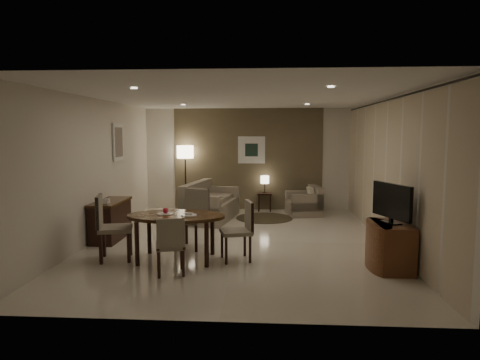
# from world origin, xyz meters

# --- Properties ---
(room_shell) EXTENTS (5.50, 7.00, 2.70)m
(room_shell) POSITION_xyz_m (0.00, 0.40, 1.35)
(room_shell) COLOR beige
(room_shell) RESTS_ON ground
(taupe_accent) EXTENTS (3.96, 0.03, 2.70)m
(taupe_accent) POSITION_xyz_m (0.00, 3.48, 1.35)
(taupe_accent) COLOR brown
(taupe_accent) RESTS_ON wall_back
(curtain_wall) EXTENTS (0.08, 6.70, 2.58)m
(curtain_wall) POSITION_xyz_m (2.68, 0.00, 1.32)
(curtain_wall) COLOR beige
(curtain_wall) RESTS_ON wall_right
(curtain_rod) EXTENTS (0.03, 6.80, 0.03)m
(curtain_rod) POSITION_xyz_m (2.68, 0.00, 2.64)
(curtain_rod) COLOR black
(curtain_rod) RESTS_ON wall_right
(art_back_frame) EXTENTS (0.72, 0.03, 0.72)m
(art_back_frame) POSITION_xyz_m (0.10, 3.46, 1.60)
(art_back_frame) COLOR silver
(art_back_frame) RESTS_ON wall_back
(art_back_canvas) EXTENTS (0.34, 0.01, 0.34)m
(art_back_canvas) POSITION_xyz_m (0.10, 3.44, 1.60)
(art_back_canvas) COLOR #192D24
(art_back_canvas) RESTS_ON wall_back
(art_left_frame) EXTENTS (0.03, 0.60, 0.80)m
(art_left_frame) POSITION_xyz_m (-2.72, 1.20, 1.85)
(art_left_frame) COLOR silver
(art_left_frame) RESTS_ON wall_left
(art_left_canvas) EXTENTS (0.01, 0.46, 0.64)m
(art_left_canvas) POSITION_xyz_m (-2.71, 1.20, 1.85)
(art_left_canvas) COLOR gray
(art_left_canvas) RESTS_ON wall_left
(downlight_nl) EXTENTS (0.10, 0.10, 0.01)m
(downlight_nl) POSITION_xyz_m (-1.40, -1.80, 2.69)
(downlight_nl) COLOR white
(downlight_nl) RESTS_ON ceiling
(downlight_nr) EXTENTS (0.10, 0.10, 0.01)m
(downlight_nr) POSITION_xyz_m (1.40, -1.80, 2.69)
(downlight_nr) COLOR white
(downlight_nr) RESTS_ON ceiling
(downlight_fl) EXTENTS (0.10, 0.10, 0.01)m
(downlight_fl) POSITION_xyz_m (-1.40, 1.80, 2.69)
(downlight_fl) COLOR white
(downlight_fl) RESTS_ON ceiling
(downlight_fr) EXTENTS (0.10, 0.10, 0.01)m
(downlight_fr) POSITION_xyz_m (1.40, 1.80, 2.69)
(downlight_fr) COLOR white
(downlight_fr) RESTS_ON ceiling
(console_desk) EXTENTS (0.48, 1.20, 0.75)m
(console_desk) POSITION_xyz_m (-2.49, 0.00, 0.38)
(console_desk) COLOR #482E17
(console_desk) RESTS_ON floor
(telephone) EXTENTS (0.20, 0.14, 0.09)m
(telephone) POSITION_xyz_m (-2.49, -0.30, 0.80)
(telephone) COLOR white
(telephone) RESTS_ON console_desk
(tv_cabinet) EXTENTS (0.48, 0.90, 0.70)m
(tv_cabinet) POSITION_xyz_m (2.40, -1.50, 0.35)
(tv_cabinet) COLOR brown
(tv_cabinet) RESTS_ON floor
(flat_tv) EXTENTS (0.36, 0.85, 0.60)m
(flat_tv) POSITION_xyz_m (2.38, -1.50, 1.02)
(flat_tv) COLOR black
(flat_tv) RESTS_ON tv_cabinet
(dining_table) EXTENTS (1.58, 0.98, 0.74)m
(dining_table) POSITION_xyz_m (-0.94, -1.26, 0.37)
(dining_table) COLOR #482E17
(dining_table) RESTS_ON floor
(chair_near) EXTENTS (0.51, 0.51, 0.86)m
(chair_near) POSITION_xyz_m (-0.88, -1.95, 0.43)
(chair_near) COLOR gray
(chair_near) RESTS_ON floor
(chair_far) EXTENTS (0.63, 0.63, 1.04)m
(chair_far) POSITION_xyz_m (-0.83, -0.52, 0.52)
(chair_far) COLOR gray
(chair_far) RESTS_ON floor
(chair_left) EXTENTS (0.63, 0.63, 1.06)m
(chair_left) POSITION_xyz_m (-1.92, -1.31, 0.53)
(chair_left) COLOR gray
(chair_left) RESTS_ON floor
(chair_right) EXTENTS (0.57, 0.57, 0.96)m
(chair_right) POSITION_xyz_m (0.02, -1.21, 0.48)
(chair_right) COLOR gray
(chair_right) RESTS_ON floor
(plate_a) EXTENTS (0.26, 0.26, 0.02)m
(plate_a) POSITION_xyz_m (-1.12, -1.21, 0.75)
(plate_a) COLOR white
(plate_a) RESTS_ON dining_table
(plate_b) EXTENTS (0.26, 0.26, 0.02)m
(plate_b) POSITION_xyz_m (-0.72, -1.31, 0.75)
(plate_b) COLOR white
(plate_b) RESTS_ON dining_table
(fruit_apple) EXTENTS (0.09, 0.09, 0.09)m
(fruit_apple) POSITION_xyz_m (-1.12, -1.21, 0.80)
(fruit_apple) COLOR #B9152D
(fruit_apple) RESTS_ON plate_a
(napkin) EXTENTS (0.12, 0.08, 0.03)m
(napkin) POSITION_xyz_m (-0.72, -1.31, 0.77)
(napkin) COLOR white
(napkin) RESTS_ON plate_b
(round_rug) EXTENTS (1.36, 1.36, 0.01)m
(round_rug) POSITION_xyz_m (0.46, 2.25, 0.01)
(round_rug) COLOR #3F3723
(round_rug) RESTS_ON floor
(sofa) EXTENTS (2.01, 1.25, 0.88)m
(sofa) POSITION_xyz_m (-0.81, 2.01, 0.44)
(sofa) COLOR gray
(sofa) RESTS_ON floor
(armchair) EXTENTS (0.91, 0.95, 0.73)m
(armchair) POSITION_xyz_m (1.44, 2.72, 0.37)
(armchair) COLOR gray
(armchair) RESTS_ON floor
(side_table) EXTENTS (0.38, 0.38, 0.48)m
(side_table) POSITION_xyz_m (0.46, 3.25, 0.24)
(side_table) COLOR black
(side_table) RESTS_ON floor
(table_lamp) EXTENTS (0.22, 0.22, 0.50)m
(table_lamp) POSITION_xyz_m (0.46, 3.25, 0.73)
(table_lamp) COLOR #FFEAC1
(table_lamp) RESTS_ON side_table
(floor_lamp) EXTENTS (0.43, 0.43, 1.72)m
(floor_lamp) POSITION_xyz_m (-1.64, 3.23, 0.86)
(floor_lamp) COLOR #FFE5B7
(floor_lamp) RESTS_ON floor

